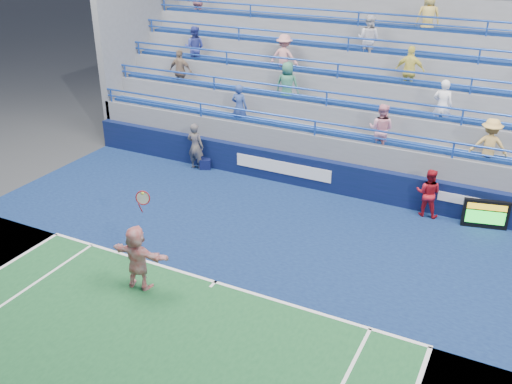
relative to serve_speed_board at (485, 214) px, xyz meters
The scene contains 8 objects.
ground 8.45m from the serve_speed_board, 133.04° to the right, with size 120.00×120.00×0.00m, color #333538.
sponsor_wall 5.77m from the serve_speed_board, behind, with size 18.00×0.32×1.10m.
bleacher_stand 7.16m from the serve_speed_board, 144.56° to the left, with size 18.00×5.60×6.13m.
serve_speed_board is the anchor object (origin of this frame).
judge_chair 9.87m from the serve_speed_board, behind, with size 0.53×0.54×0.71m.
tennis_player 10.30m from the serve_speed_board, 135.78° to the right, with size 1.63×0.60×2.78m.
line_judge 10.19m from the serve_speed_board, behind, with size 0.65×0.42×1.77m, color #16193C.
ball_girl 1.76m from the serve_speed_board, behind, with size 0.76×0.60×1.57m, color #AD131F.
Camera 1 is at (6.45, -10.41, 8.45)m, focal length 40.00 mm.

